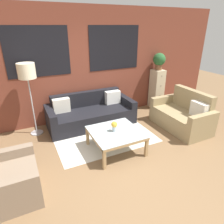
% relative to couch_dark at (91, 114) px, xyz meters
% --- Properties ---
extents(ground_plane, '(16.00, 16.00, 0.00)m').
position_rel_couch_dark_xyz_m(ground_plane, '(-0.06, -1.95, -0.28)').
color(ground_plane, brown).
extents(wall_back_brick, '(8.40, 0.09, 2.80)m').
position_rel_couch_dark_xyz_m(wall_back_brick, '(-0.06, 0.49, 1.13)').
color(wall_back_brick, brown).
rests_on(wall_back_brick, ground_plane).
extents(rug, '(2.18, 1.50, 0.00)m').
position_rel_couch_dark_xyz_m(rug, '(0.03, -0.74, -0.28)').
color(rug, silver).
rests_on(rug, ground_plane).
extents(couch_dark, '(2.15, 0.88, 0.78)m').
position_rel_couch_dark_xyz_m(couch_dark, '(0.00, 0.00, 0.00)').
color(couch_dark, black).
rests_on(couch_dark, ground_plane).
extents(settee_vintage, '(0.80, 1.44, 0.92)m').
position_rel_couch_dark_xyz_m(settee_vintage, '(1.95, -1.16, 0.03)').
color(settee_vintage, '#99845B').
rests_on(settee_vintage, ground_plane).
extents(armchair_corner, '(0.80, 0.92, 0.84)m').
position_rel_couch_dark_xyz_m(armchair_corner, '(-1.93, -1.71, 0.00)').
color(armchair_corner, '#84705B').
rests_on(armchair_corner, ground_plane).
extents(coffee_table, '(0.96, 0.96, 0.43)m').
position_rel_couch_dark_xyz_m(coffee_table, '(0.03, -1.33, 0.09)').
color(coffee_table, silver).
rests_on(coffee_table, ground_plane).
extents(floor_lamp, '(0.36, 0.36, 1.64)m').
position_rel_couch_dark_xyz_m(floor_lamp, '(-1.33, 0.09, 1.13)').
color(floor_lamp, '#B2B2B7').
rests_on(floor_lamp, ground_plane).
extents(drawer_cabinet, '(0.32, 0.38, 1.15)m').
position_rel_couch_dark_xyz_m(drawer_cabinet, '(2.20, 0.23, 0.30)').
color(drawer_cabinet, '#C6B793').
rests_on(drawer_cabinet, ground_plane).
extents(potted_plant, '(0.35, 0.35, 0.48)m').
position_rel_couch_dark_xyz_m(potted_plant, '(2.20, 0.23, 1.15)').
color(potted_plant, brown).
rests_on(potted_plant, drawer_cabinet).
extents(flower_vase, '(0.12, 0.12, 0.21)m').
position_rel_couch_dark_xyz_m(flower_vase, '(0.02, -1.30, 0.27)').
color(flower_vase, '#ADBCC6').
rests_on(flower_vase, coffee_table).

